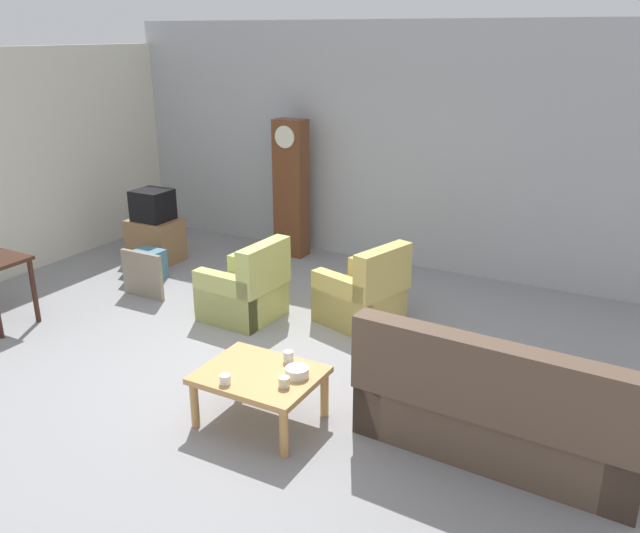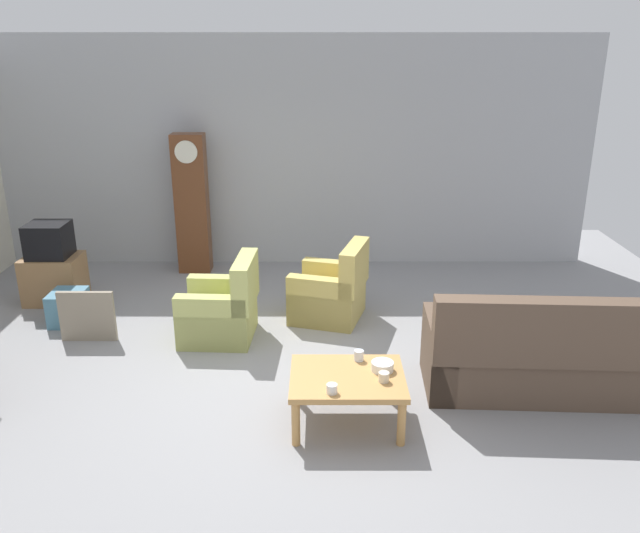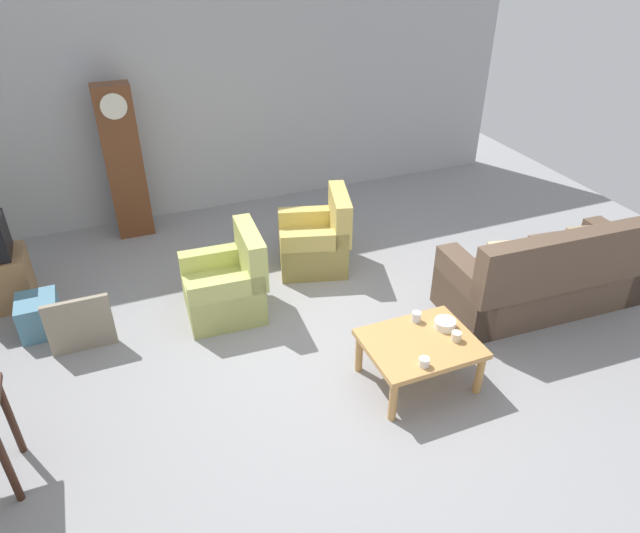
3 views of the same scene
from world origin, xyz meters
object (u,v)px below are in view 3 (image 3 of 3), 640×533
Objects in this scene: coffee_table_wood at (420,347)px; cup_blue_rimmed at (416,317)px; armchair_olive_far at (317,242)px; grandfather_clock at (124,163)px; bowl_white_stacked at (445,324)px; cup_cream_tall at (456,336)px; storage_box_blue at (39,315)px; cup_white_porcelain at (424,362)px; armchair_olive_near at (227,287)px; framed_picture_leaning at (80,325)px; couch_floral at (545,278)px.

coffee_table_wood is 10.17× the size of cup_blue_rimmed.
grandfather_clock is at bearing 138.94° from armchair_olive_far.
coffee_table_wood is 0.33m from bowl_white_stacked.
grandfather_clock reaches higher than cup_cream_tall.
armchair_olive_far reaches higher than storage_box_blue.
cup_white_porcelain is 0.47m from cup_cream_tall.
grandfather_clock is 4.18m from cup_blue_rimmed.
storage_box_blue is 3.96m from bowl_white_stacked.
armchair_olive_near is at bearing 135.36° from bowl_white_stacked.
coffee_table_wood is 0.50× the size of grandfather_clock.
armchair_olive_near is at bearing 3.27° from framed_picture_leaning.
cup_blue_rimmed reaches higher than storage_box_blue.
framed_picture_leaning is (-2.65, -0.60, -0.02)m from armchair_olive_far.
grandfather_clock reaches higher than armchair_olive_near.
storage_box_blue is at bearing 129.89° from framed_picture_leaning.
storage_box_blue is at bearing 142.16° from cup_white_porcelain.
cup_blue_rimmed is at bearing -24.77° from framed_picture_leaning.
couch_floral is 3.32m from armchair_olive_near.
cup_blue_rimmed is (3.24, -1.78, 0.31)m from storage_box_blue.
couch_floral reaches higher than cup_blue_rimmed.
grandfather_clock is 3.22× the size of framed_picture_leaning.
armchair_olive_near is 10.25× the size of cup_cream_tall.
grandfather_clock is 2.48m from framed_picture_leaning.
grandfather_clock is 4.49× the size of storage_box_blue.
cup_cream_tall is at bearing -59.85° from grandfather_clock.
armchair_olive_far is 2.72m from framed_picture_leaning.
grandfather_clock is at bearing 114.29° from cup_white_porcelain.
cup_blue_rimmed is 0.41m from cup_cream_tall.
cup_blue_rimmed is at bearing -28.74° from storage_box_blue.
coffee_table_wood is 4.37m from grandfather_clock.
cup_cream_tall is at bearing -80.32° from armchair_olive_far.
cup_cream_tall is (0.18, -0.37, -0.01)m from cup_blue_rimmed.
couch_floral is 3.57× the size of framed_picture_leaning.
coffee_table_wood is 10.87× the size of cup_white_porcelain.
grandfather_clock reaches higher than couch_floral.
cup_blue_rimmed is at bearing -171.89° from couch_floral.
grandfather_clock is 21.52× the size of cup_cream_tall.
storage_box_blue is 2.25× the size of bowl_white_stacked.
cup_white_porcelain is 0.60m from cup_blue_rimmed.
coffee_table_wood is at bearing 64.17° from cup_white_porcelain.
framed_picture_leaning is (-2.75, 1.59, -0.10)m from coffee_table_wood.
framed_picture_leaning is at bearing -167.21° from armchair_olive_far.
armchair_olive_near is (-3.11, 1.16, -0.05)m from couch_floral.
bowl_white_stacked is (0.19, -0.18, -0.01)m from cup_blue_rimmed.
grandfather_clock is (-1.90, 1.66, 0.67)m from armchair_olive_far.
armchair_olive_near reaches higher than coffee_table_wood.
cup_cream_tall is (3.04, -1.69, 0.21)m from framed_picture_leaning.
cup_cream_tall is at bearing -91.87° from bowl_white_stacked.
armchair_olive_far is 10.81× the size of cup_cream_tall.
grandfather_clock reaches higher than cup_blue_rimmed.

